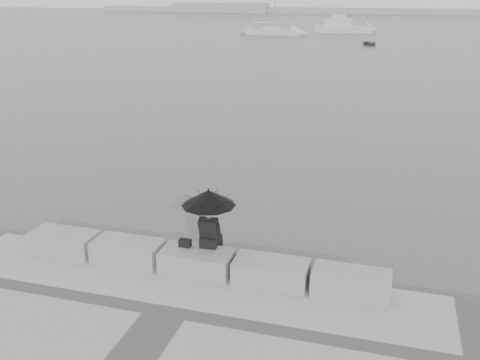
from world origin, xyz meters
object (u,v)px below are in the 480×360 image
(motor_cruiser, at_px, (344,27))
(dinghy, at_px, (370,43))
(seated_person, at_px, (209,205))
(sailboat_left, at_px, (272,31))

(motor_cruiser, bearing_deg, dinghy, -80.12)
(seated_person, xyz_separation_m, motor_cruiser, (-5.34, 80.46, -1.12))
(dinghy, bearing_deg, seated_person, -121.33)
(motor_cruiser, distance_m, dinghy, 21.22)
(sailboat_left, height_order, motor_cruiser, sailboat_left)
(seated_person, bearing_deg, dinghy, 86.62)
(sailboat_left, height_order, dinghy, sailboat_left)
(dinghy, bearing_deg, sailboat_left, 109.91)
(seated_person, distance_m, sailboat_left, 74.00)
(seated_person, height_order, sailboat_left, sailboat_left)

